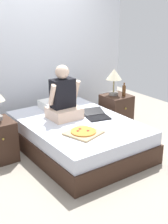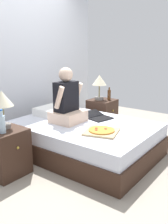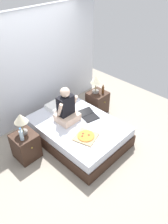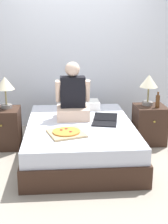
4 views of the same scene
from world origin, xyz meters
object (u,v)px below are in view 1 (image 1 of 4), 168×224
(lamp_on_right_nightstand, at_px, (114,76))
(laptop, at_px, (97,116))
(bed, at_px, (77,136))
(pizza_box, at_px, (83,133))
(person_seated, at_px, (63,99))
(beer_bottle, at_px, (124,91))
(nightstand_right, at_px, (116,111))

(lamp_on_right_nightstand, bearing_deg, laptop, -147.20)
(bed, bearing_deg, pizza_box, -114.22)
(person_seated, distance_m, pizza_box, 0.72)
(bed, bearing_deg, beer_bottle, 13.72)
(bed, xyz_separation_m, person_seated, (-0.08, 0.24, 0.52))
(lamp_on_right_nightstand, distance_m, laptop, 0.93)
(bed, bearing_deg, person_seated, 108.94)
(pizza_box, bearing_deg, nightstand_right, 32.60)
(bed, relative_size, laptop, 4.20)
(laptop, bearing_deg, lamp_on_right_nightstand, 32.80)
(bed, relative_size, lamp_on_right_nightstand, 4.45)
(beer_bottle, bearing_deg, person_seated, -178.26)
(beer_bottle, bearing_deg, laptop, -159.36)
(lamp_on_right_nightstand, relative_size, pizza_box, 0.90)
(person_seated, distance_m, laptop, 0.56)
(bed, distance_m, beer_bottle, 1.24)
(beer_bottle, relative_size, pizza_box, 0.46)
(bed, distance_m, pizza_box, 0.53)
(person_seated, bearing_deg, pizza_box, -99.31)
(laptop, relative_size, pizza_box, 0.95)
(nightstand_right, height_order, laptop, nightstand_right)
(nightstand_right, distance_m, laptop, 0.86)
(lamp_on_right_nightstand, xyz_separation_m, pizza_box, (-1.22, -0.85, -0.42))
(bed, height_order, beer_bottle, beer_bottle)
(bed, distance_m, lamp_on_right_nightstand, 1.30)
(pizza_box, bearing_deg, laptop, 37.45)
(beer_bottle, bearing_deg, nightstand_right, 125.01)
(person_seated, height_order, laptop, person_seated)
(bed, relative_size, pizza_box, 4.00)
(lamp_on_right_nightstand, height_order, laptop, lamp_on_right_nightstand)
(beer_bottle, bearing_deg, lamp_on_right_nightstand, 123.69)
(beer_bottle, height_order, laptop, beer_bottle)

